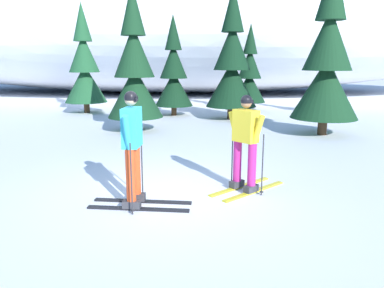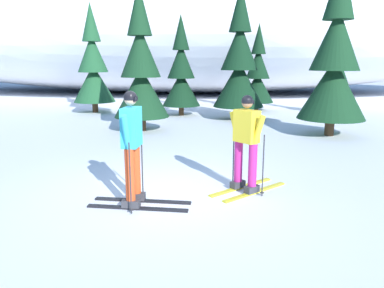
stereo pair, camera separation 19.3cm
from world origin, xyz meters
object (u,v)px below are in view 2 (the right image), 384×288
Objects in this scene: pine_tree_far_left at (93,68)px; pine_tree_center_right at (258,75)px; skier_cyan_jacket at (132,146)px; skier_yellow_jacket at (246,142)px; pine_tree_center_left at (181,74)px; pine_tree_center at (239,64)px; pine_tree_left at (141,71)px; pine_tree_far_right at (337,82)px; pine_tree_right at (335,63)px.

pine_tree_far_left is 7.55m from pine_tree_center_right.
skier_cyan_jacket reaches higher than skier_yellow_jacket.
pine_tree_center is (2.43, -0.92, 0.41)m from pine_tree_center_left.
pine_tree_center is 3.04m from pine_tree_center_right.
pine_tree_left is at bearing 102.38° from skier_cyan_jacket.
pine_tree_far_left is 5.43m from pine_tree_left.
pine_tree_far_left is at bearing -169.42° from pine_tree_center_right.
pine_tree_left is 4.34m from pine_tree_center.
pine_tree_far_left is 0.93× the size of pine_tree_center.
pine_tree_far_right is at bearing 61.89° from skier_cyan_jacket.
pine_tree_center_right is at bearing 85.56° from skier_yellow_jacket.
pine_tree_center reaches higher than pine_tree_far_left.
pine_tree_far_left reaches higher than skier_yellow_jacket.
skier_yellow_jacket is 0.41× the size of pine_tree_center_left.
skier_cyan_jacket is 0.35× the size of pine_tree_right.
pine_tree_center_left is at bearing 93.48° from skier_cyan_jacket.
pine_tree_center reaches higher than pine_tree_left.
skier_yellow_jacket is 0.36× the size of pine_tree_far_left.
pine_tree_center_right reaches higher than pine_tree_far_right.
skier_cyan_jacket is at bearing -154.69° from skier_yellow_jacket.
pine_tree_center_left reaches higher than skier_yellow_jacket.
skier_cyan_jacket is 0.39× the size of pine_tree_left.
pine_tree_left is 3.89m from pine_tree_center_left.
pine_tree_far_right reaches higher than skier_cyan_jacket.
pine_tree_center_left is 0.81× the size of pine_tree_center.
skier_yellow_jacket is 0.50× the size of pine_tree_far_right.
pine_tree_far_right is at bearing 23.35° from pine_tree_center.
skier_yellow_jacket is 9.90m from pine_tree_center_left.
pine_tree_center is (6.50, -1.47, 0.16)m from pine_tree_far_left.
pine_tree_left reaches higher than skier_yellow_jacket.
pine_tree_center_right reaches higher than skier_yellow_jacket.
pine_tree_center_right is 3.50m from pine_tree_far_right.
pine_tree_far_left is 1.40× the size of pine_tree_far_right.
pine_tree_center_left reaches higher than skier_cyan_jacket.
skier_cyan_jacket is 0.54× the size of pine_tree_far_right.
pine_tree_right reaches higher than pine_tree_center_left.
pine_tree_center_right is at bearing 163.08° from pine_tree_far_right.
pine_tree_center is (1.79, 9.49, 1.19)m from skier_cyan_jacket.
skier_cyan_jacket is 0.39× the size of pine_tree_far_left.
skier_yellow_jacket is 6.36m from pine_tree_right.
pine_tree_center_left is (4.07, -0.55, -0.25)m from pine_tree_far_left.
skier_cyan_jacket is 2.01m from skier_yellow_jacket.
pine_tree_right is (5.26, -4.00, 0.48)m from pine_tree_center_left.
pine_tree_far_left is (-4.70, 10.96, 1.03)m from skier_cyan_jacket.
pine_tree_left reaches higher than pine_tree_far_right.
pine_tree_far_left is 1.14× the size of pine_tree_center_left.
pine_tree_right is at bearing -47.41° from pine_tree_center.
pine_tree_center_right is at bearing 30.07° from pine_tree_center_left.
pine_tree_center reaches higher than pine_tree_center_left.
pine_tree_far_left is 4.11m from pine_tree_center_left.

